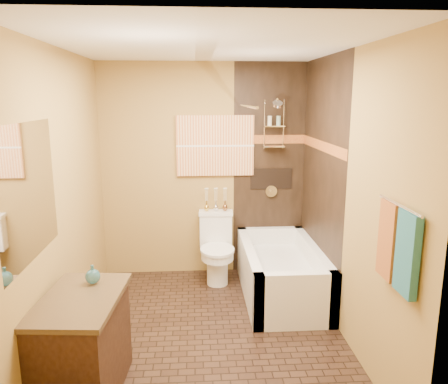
{
  "coord_description": "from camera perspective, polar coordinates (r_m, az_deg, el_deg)",
  "views": [
    {
      "loc": [
        -0.12,
        -3.59,
        2.11
      ],
      "look_at": [
        0.16,
        0.4,
        1.23
      ],
      "focal_mm": 35.0,
      "sensor_mm": 36.0,
      "label": 1
    }
  ],
  "objects": [
    {
      "name": "alcove_tile_right",
      "position": [
        4.61,
        12.55,
        1.32
      ],
      "size": [
        0.01,
        1.5,
        2.5
      ],
      "primitive_type": "cube",
      "color": "black",
      "rests_on": "wall_right"
    },
    {
      "name": "wall_right",
      "position": [
        3.92,
        15.79,
        -0.78
      ],
      "size": [
        0.02,
        3.0,
        2.5
      ],
      "primitive_type": "cube",
      "color": "olive",
      "rests_on": "floor"
    },
    {
      "name": "bud_vases",
      "position": [
        5.12,
        -1.08,
        -0.91
      ],
      "size": [
        0.28,
        0.06,
        0.27
      ],
      "color": "gold",
      "rests_on": "toilet"
    },
    {
      "name": "vanity",
      "position": [
        3.42,
        -18.01,
        -18.64
      ],
      "size": [
        0.6,
        0.9,
        0.76
      ],
      "rotation": [
        0.0,
        0.0,
        -0.09
      ],
      "color": "black",
      "rests_on": "floor"
    },
    {
      "name": "alcove_niche",
      "position": [
        5.24,
        6.18,
        1.74
      ],
      "size": [
        0.5,
        0.01,
        0.25
      ],
      "primitive_type": "cube",
      "color": "black",
      "rests_on": "alcove_tile_back"
    },
    {
      "name": "ceiling",
      "position": [
        3.61,
        -2.2,
        18.57
      ],
      "size": [
        3.0,
        3.0,
        0.0
      ],
      "primitive_type": "plane",
      "color": "silver",
      "rests_on": "wall_back"
    },
    {
      "name": "teal_bottle",
      "position": [
        3.41,
        -16.79,
        -10.27
      ],
      "size": [
        0.11,
        0.11,
        0.17
      ],
      "primitive_type": null,
      "rotation": [
        0.0,
        0.0,
        -0.03
      ],
      "color": "#24606C",
      "rests_on": "vanity"
    },
    {
      "name": "toilet",
      "position": [
        5.1,
        -0.95,
        -7.24
      ],
      "size": [
        0.41,
        0.6,
        0.79
      ],
      "rotation": [
        0.0,
        0.0,
        -0.06
      ],
      "color": "white",
      "rests_on": "floor"
    },
    {
      "name": "shower_fixtures",
      "position": [
        5.07,
        6.52,
        7.26
      ],
      "size": [
        0.24,
        0.33,
        1.16
      ],
      "color": "silver",
      "rests_on": "floor"
    },
    {
      "name": "mosaic_band_back",
      "position": [
        5.17,
        6.04,
        6.86
      ],
      "size": [
        0.85,
        0.01,
        0.1
      ],
      "primitive_type": "cube",
      "color": "#943F1A",
      "rests_on": "alcove_tile_back"
    },
    {
      "name": "towel_rust",
      "position": [
        3.1,
        20.69,
        -5.89
      ],
      "size": [
        0.05,
        0.22,
        0.52
      ],
      "primitive_type": "cube",
      "color": "#97541B",
      "rests_on": "towel_bar"
    },
    {
      "name": "vanity_mirror",
      "position": [
        3.1,
        -24.12,
        -0.06
      ],
      "size": [
        0.01,
        1.0,
        0.9
      ],
      "primitive_type": "cube",
      "color": "white",
      "rests_on": "wall_left"
    },
    {
      "name": "wall_back",
      "position": [
        5.16,
        -2.62,
        2.76
      ],
      "size": [
        2.4,
        0.02,
        2.5
      ],
      "primitive_type": "cube",
      "color": "olive",
      "rests_on": "floor"
    },
    {
      "name": "sunset_painting",
      "position": [
        5.1,
        -1.15,
        6.06
      ],
      "size": [
        0.9,
        0.04,
        0.7
      ],
      "primitive_type": "cube",
      "color": "#CB612F",
      "rests_on": "wall_back"
    },
    {
      "name": "towel_bar",
      "position": [
        2.91,
        21.96,
        -1.62
      ],
      "size": [
        0.02,
        0.55,
        0.02
      ],
      "primitive_type": "cylinder",
      "rotation": [
        1.57,
        0.0,
        0.0
      ],
      "color": "silver",
      "rests_on": "wall_right"
    },
    {
      "name": "curtain_rod",
      "position": [
        4.37,
        2.88,
        11.18
      ],
      "size": [
        0.03,
        1.55,
        0.03
      ],
      "primitive_type": "cylinder",
      "rotation": [
        1.57,
        0.0,
        0.0
      ],
      "color": "silver",
      "rests_on": "wall_back"
    },
    {
      "name": "wall_front",
      "position": [
        2.26,
        -0.72,
        -9.95
      ],
      "size": [
        2.4,
        0.02,
        2.5
      ],
      "primitive_type": "cube",
      "color": "olive",
      "rests_on": "floor"
    },
    {
      "name": "towel_teal",
      "position": [
        2.88,
        22.82,
        -7.46
      ],
      "size": [
        0.05,
        0.22,
        0.52
      ],
      "primitive_type": "cube",
      "color": "#20596D",
      "rests_on": "towel_bar"
    },
    {
      "name": "floor",
      "position": [
        4.16,
        -1.91,
        -18.09
      ],
      "size": [
        3.0,
        3.0,
        0.0
      ],
      "primitive_type": "plane",
      "color": "black",
      "rests_on": "ground"
    },
    {
      "name": "mosaic_band_right",
      "position": [
        4.55,
        12.65,
        5.9
      ],
      "size": [
        0.01,
        1.5,
        0.1
      ],
      "primitive_type": "cube",
      "color": "#943F1A",
      "rests_on": "alcove_tile_right"
    },
    {
      "name": "wall_left",
      "position": [
        3.84,
        -20.23,
        -1.32
      ],
      "size": [
        0.02,
        3.0,
        2.5
      ],
      "primitive_type": "cube",
      "color": "olive",
      "rests_on": "floor"
    },
    {
      "name": "bathtub",
      "position": [
        4.82,
        7.46,
        -10.83
      ],
      "size": [
        0.8,
        1.5,
        0.55
      ],
      "color": "white",
      "rests_on": "floor"
    },
    {
      "name": "alcove_tile_back",
      "position": [
        5.22,
        5.93,
        2.82
      ],
      "size": [
        0.85,
        0.01,
        2.5
      ],
      "primitive_type": "cube",
      "color": "black",
      "rests_on": "wall_back"
    }
  ]
}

